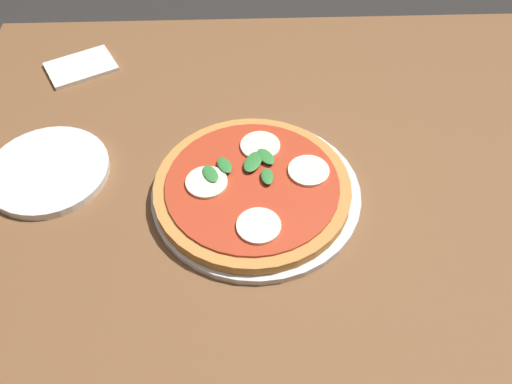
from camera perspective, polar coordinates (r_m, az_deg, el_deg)
The scene contains 5 objects.
dining_table at distance 0.96m, azimuth 4.11°, elevation -5.95°, with size 1.21×1.13×0.73m.
serving_tray at distance 0.91m, azimuth 0.00°, elevation -0.16°, with size 0.34×0.34×0.01m, color silver.
pizza at distance 0.89m, azimuth -0.36°, elevation 0.44°, with size 0.31×0.31×0.03m.
plate_white at distance 1.00m, azimuth -20.35°, elevation 2.05°, with size 0.20×0.20×0.01m, color white.
napkin at distance 1.21m, azimuth -17.34°, elevation 12.04°, with size 0.13×0.09×0.01m, color white.
Camera 1 is at (-0.09, -0.54, 1.42)m, focal length 39.40 mm.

